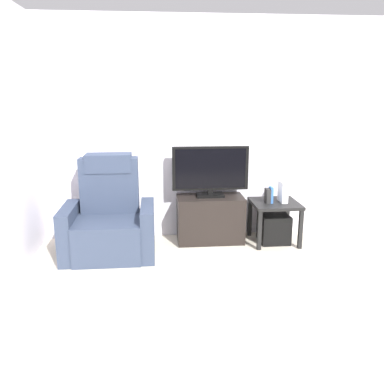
# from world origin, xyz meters

# --- Properties ---
(ground_plane) EXTENTS (6.40, 6.40, 0.00)m
(ground_plane) POSITION_xyz_m (0.00, 0.00, 0.00)
(ground_plane) COLOR beige
(wall_back) EXTENTS (6.40, 0.06, 2.60)m
(wall_back) POSITION_xyz_m (0.00, 1.13, 1.30)
(wall_back) COLOR silver
(wall_back) RESTS_ON ground
(tv_stand) EXTENTS (0.78, 0.41, 0.55)m
(tv_stand) POSITION_xyz_m (0.13, 0.86, 0.28)
(tv_stand) COLOR black
(tv_stand) RESTS_ON ground
(television) EXTENTS (0.89, 0.20, 0.59)m
(television) POSITION_xyz_m (0.13, 0.88, 0.86)
(television) COLOR black
(television) RESTS_ON tv_stand
(recliner_armchair) EXTENTS (0.98, 0.78, 1.08)m
(recliner_armchair) POSITION_xyz_m (-1.03, 0.59, 0.37)
(recliner_armchair) COLOR #2D384C
(recliner_armchair) RESTS_ON ground
(side_table) EXTENTS (0.54, 0.54, 0.49)m
(side_table) POSITION_xyz_m (0.88, 0.76, 0.41)
(side_table) COLOR black
(side_table) RESTS_ON ground
(subwoofer_box) EXTENTS (0.34, 0.34, 0.34)m
(subwoofer_box) POSITION_xyz_m (0.88, 0.76, 0.17)
(subwoofer_box) COLOR black
(subwoofer_box) RESTS_ON ground
(book_leftmost) EXTENTS (0.05, 0.12, 0.17)m
(book_leftmost) POSITION_xyz_m (0.78, 0.74, 0.58)
(book_leftmost) COLOR #262626
(book_leftmost) RESTS_ON side_table
(book_middle) EXTENTS (0.03, 0.10, 0.19)m
(book_middle) POSITION_xyz_m (0.82, 0.74, 0.59)
(book_middle) COLOR #3366B2
(book_middle) RESTS_ON side_table
(game_console) EXTENTS (0.07, 0.20, 0.24)m
(game_console) POSITION_xyz_m (0.97, 0.77, 0.61)
(game_console) COLOR white
(game_console) RESTS_ON side_table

